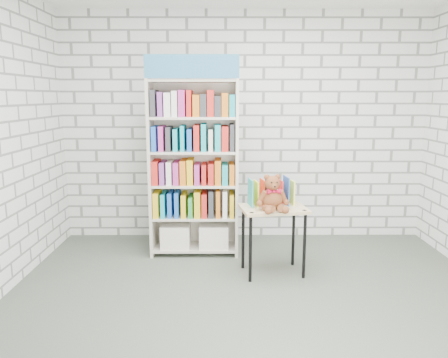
{
  "coord_description": "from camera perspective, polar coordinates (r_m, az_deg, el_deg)",
  "views": [
    {
      "loc": [
        -0.27,
        -3.45,
        1.77
      ],
      "look_at": [
        -0.26,
        0.95,
        0.94
      ],
      "focal_mm": 35.0,
      "sensor_mm": 36.0,
      "label": 1
    }
  ],
  "objects": [
    {
      "name": "display_table",
      "position": [
        4.4,
        6.47,
        -4.91
      ],
      "size": [
        0.7,
        0.54,
        0.69
      ],
      "color": "tan",
      "rests_on": "ground"
    },
    {
      "name": "teddy_bear",
      "position": [
        4.23,
        6.37,
        -2.22
      ],
      "size": [
        0.32,
        0.31,
        0.35
      ],
      "color": "brown",
      "rests_on": "display_table"
    },
    {
      "name": "table_books",
      "position": [
        4.44,
        6.18,
        -1.69
      ],
      "size": [
        0.47,
        0.27,
        0.27
      ],
      "color": "teal",
      "rests_on": "display_table"
    },
    {
      "name": "ground",
      "position": [
        3.89,
        3.99,
        -16.44
      ],
      "size": [
        4.5,
        4.5,
        0.0
      ],
      "primitive_type": "plane",
      "color": "#454D41",
      "rests_on": "ground"
    },
    {
      "name": "bookshelf",
      "position": [
        4.88,
        -3.93,
        1.6
      ],
      "size": [
        0.98,
        0.38,
        2.2
      ],
      "color": "beige",
      "rests_on": "ground"
    },
    {
      "name": "room_shell",
      "position": [
        3.46,
        4.38,
        10.86
      ],
      "size": [
        4.52,
        4.02,
        2.81
      ],
      "color": "silver",
      "rests_on": "ground"
    }
  ]
}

